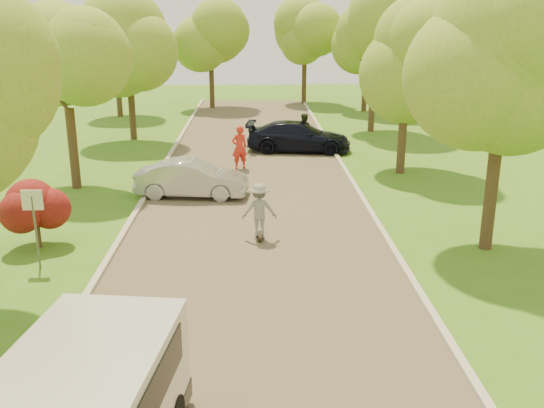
{
  "coord_description": "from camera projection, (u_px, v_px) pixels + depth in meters",
  "views": [
    {
      "loc": [
        0.02,
        -11.39,
        6.5
      ],
      "look_at": [
        0.55,
        5.38,
        1.3
      ],
      "focal_mm": 40.0,
      "sensor_mm": 36.0,
      "label": 1
    }
  ],
  "objects": [
    {
      "name": "tree_r_far",
      "position": [
        380.0,
        29.0,
        34.2
      ],
      "size": [
        5.33,
        5.2,
        8.34
      ],
      "color": "#382619",
      "rests_on": "ground"
    },
    {
      "name": "tree_r_mida",
      "position": [
        515.0,
        54.0,
        16.15
      ],
      "size": [
        5.13,
        5.0,
        7.95
      ],
      "color": "#382619",
      "rests_on": "ground"
    },
    {
      "name": "street_sign",
      "position": [
        34.0,
        212.0,
        15.98
      ],
      "size": [
        0.55,
        0.06,
        2.17
      ],
      "color": "#59595E",
      "rests_on": "ground"
    },
    {
      "name": "curb_right",
      "position": [
        372.0,
        215.0,
        20.54
      ],
      "size": [
        0.18,
        60.0,
        0.12
      ],
      "primitive_type": "cube",
      "color": "#B2AD9E",
      "rests_on": "ground"
    },
    {
      "name": "tree_l_midb",
      "position": [
        70.0,
        70.0,
        22.69
      ],
      "size": [
        4.3,
        4.2,
        6.62
      ],
      "color": "#382619",
      "rests_on": "ground"
    },
    {
      "name": "road",
      "position": [
        253.0,
        218.0,
        20.44
      ],
      "size": [
        8.0,
        60.0,
        0.01
      ],
      "primitive_type": "cube",
      "color": "#4C4438",
      "rests_on": "ground"
    },
    {
      "name": "tree_bg_d",
      "position": [
        308.0,
        33.0,
        45.72
      ],
      "size": [
        5.12,
        5.0,
        7.72
      ],
      "color": "#382619",
      "rests_on": "ground"
    },
    {
      "name": "person_olive",
      "position": [
        303.0,
        132.0,
        30.54
      ],
      "size": [
        1.15,
        1.1,
        1.87
      ],
      "primitive_type": "imported",
      "rotation": [
        0.0,
        0.0,
        3.76
      ],
      "color": "#2A321E",
      "rests_on": "ground"
    },
    {
      "name": "longboard",
      "position": [
        259.0,
        236.0,
        18.51
      ],
      "size": [
        0.25,
        0.84,
        0.1
      ],
      "rotation": [
        0.0,
        0.0,
        3.16
      ],
      "color": "black",
      "rests_on": "ground"
    },
    {
      "name": "person_striped",
      "position": [
        239.0,
        147.0,
        26.75
      ],
      "size": [
        0.82,
        0.67,
        1.94
      ],
      "primitive_type": "imported",
      "rotation": [
        0.0,
        0.0,
        3.48
      ],
      "color": "red",
      "rests_on": "ground"
    },
    {
      "name": "skateboarder",
      "position": [
        259.0,
        210.0,
        18.26
      ],
      "size": [
        1.07,
        0.63,
        1.64
      ],
      "primitive_type": "imported",
      "rotation": [
        0.0,
        0.0,
        3.16
      ],
      "color": "gray",
      "rests_on": "longboard"
    },
    {
      "name": "silver_sedan",
      "position": [
        192.0,
        179.0,
        22.68
      ],
      "size": [
        4.29,
        1.88,
        1.37
      ],
      "primitive_type": "imported",
      "rotation": [
        0.0,
        0.0,
        1.46
      ],
      "color": "#A2A2A7",
      "rests_on": "ground"
    },
    {
      "name": "red_shrub",
      "position": [
        36.0,
        212.0,
        17.54
      ],
      "size": [
        1.7,
        1.7,
        1.95
      ],
      "color": "#382619",
      "rests_on": "ground"
    },
    {
      "name": "curb_left",
      "position": [
        133.0,
        217.0,
        20.3
      ],
      "size": [
        0.18,
        60.0,
        0.12
      ],
      "primitive_type": "cube",
      "color": "#B2AD9E",
      "rests_on": "ground"
    },
    {
      "name": "dark_sedan",
      "position": [
        299.0,
        137.0,
        30.32
      ],
      "size": [
        5.41,
        2.73,
        1.51
      ],
      "primitive_type": "imported",
      "rotation": [
        0.0,
        0.0,
        1.45
      ],
      "color": "black",
      "rests_on": "ground"
    },
    {
      "name": "tree_bg_a",
      "position": [
        118.0,
        36.0,
        39.6
      ],
      "size": [
        5.12,
        5.0,
        7.72
      ],
      "color": "#382619",
      "rests_on": "ground"
    },
    {
      "name": "ground",
      "position": [
        254.0,
        338.0,
        12.8
      ],
      "size": [
        100.0,
        100.0,
        0.0
      ],
      "primitive_type": "plane",
      "color": "#3F6C19",
      "rests_on": "ground"
    },
    {
      "name": "tree_r_midb",
      "position": [
        412.0,
        58.0,
        24.92
      ],
      "size": [
        4.51,
        4.4,
        7.01
      ],
      "color": "#382619",
      "rests_on": "ground"
    },
    {
      "name": "tree_bg_c",
      "position": [
        213.0,
        38.0,
        43.69
      ],
      "size": [
        4.92,
        4.8,
        7.33
      ],
      "color": "#382619",
      "rests_on": "ground"
    },
    {
      "name": "tree_bg_b",
      "position": [
        370.0,
        31.0,
        41.96
      ],
      "size": [
        5.12,
        5.0,
        7.95
      ],
      "color": "#382619",
      "rests_on": "ground"
    },
    {
      "name": "tree_l_far",
      "position": [
        131.0,
        37.0,
        31.99
      ],
      "size": [
        4.92,
        4.8,
        7.79
      ],
      "color": "#382619",
      "rests_on": "ground"
    }
  ]
}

